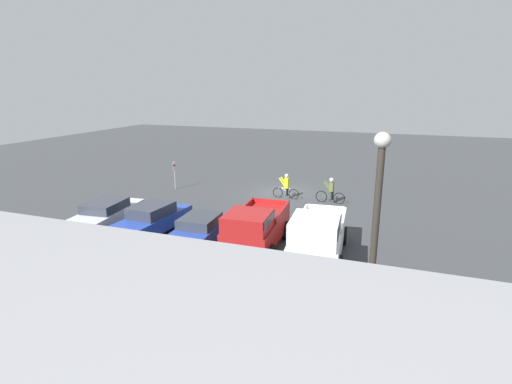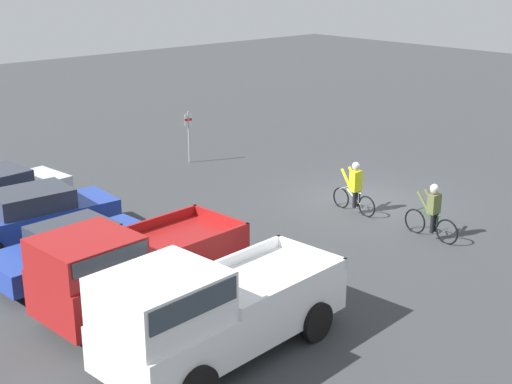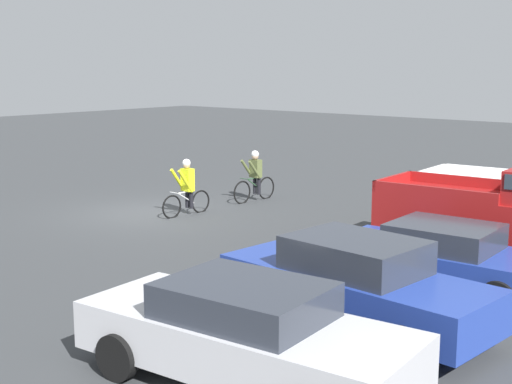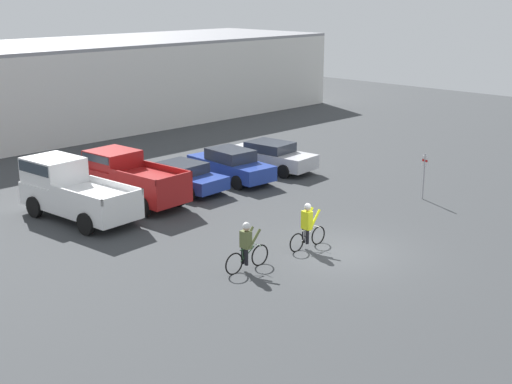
# 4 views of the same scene
# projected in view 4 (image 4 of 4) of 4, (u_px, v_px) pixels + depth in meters

# --- Properties ---
(ground_plane) EXTENTS (80.00, 80.00, 0.00)m
(ground_plane) POSITION_uv_depth(u_px,v_px,m) (341.00, 252.00, 24.98)
(ground_plane) COLOR #383A3D
(pickup_truck_0) EXTENTS (2.53, 5.55, 2.30)m
(pickup_truck_0) POSITION_uv_depth(u_px,v_px,m) (71.00, 189.00, 28.46)
(pickup_truck_0) COLOR white
(pickup_truck_0) RESTS_ON ground_plane
(pickup_truck_1) EXTENTS (2.45, 5.00, 2.16)m
(pickup_truck_1) POSITION_uv_depth(u_px,v_px,m) (130.00, 177.00, 30.35)
(pickup_truck_1) COLOR maroon
(pickup_truck_1) RESTS_ON ground_plane
(sedan_0) EXTENTS (2.13, 4.38, 1.33)m
(sedan_0) POSITION_uv_depth(u_px,v_px,m) (183.00, 176.00, 32.35)
(sedan_0) COLOR #233D9E
(sedan_0) RESTS_ON ground_plane
(sedan_1) EXTENTS (2.17, 4.82, 1.53)m
(sedan_1) POSITION_uv_depth(u_px,v_px,m) (231.00, 165.00, 34.10)
(sedan_1) COLOR #233D9E
(sedan_1) RESTS_ON ground_plane
(sedan_2) EXTENTS (2.34, 4.95, 1.45)m
(sedan_2) POSITION_uv_depth(u_px,v_px,m) (270.00, 156.00, 36.06)
(sedan_2) COLOR silver
(sedan_2) RESTS_ON ground_plane
(cyclist_0) EXTENTS (1.81, 0.47, 1.68)m
(cyclist_0) POSITION_uv_depth(u_px,v_px,m) (307.00, 225.00, 25.13)
(cyclist_0) COLOR black
(cyclist_0) RESTS_ON ground_plane
(cyclist_1) EXTENTS (1.88, 0.47, 1.66)m
(cyclist_1) POSITION_uv_depth(u_px,v_px,m) (247.00, 246.00, 23.15)
(cyclist_1) COLOR black
(cyclist_1) RESTS_ON ground_plane
(fire_lane_sign) EXTENTS (0.09, 0.30, 2.06)m
(fire_lane_sign) POSITION_uv_depth(u_px,v_px,m) (424.00, 171.00, 30.90)
(fire_lane_sign) COLOR #9E9EA3
(fire_lane_sign) RESTS_ON ground_plane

